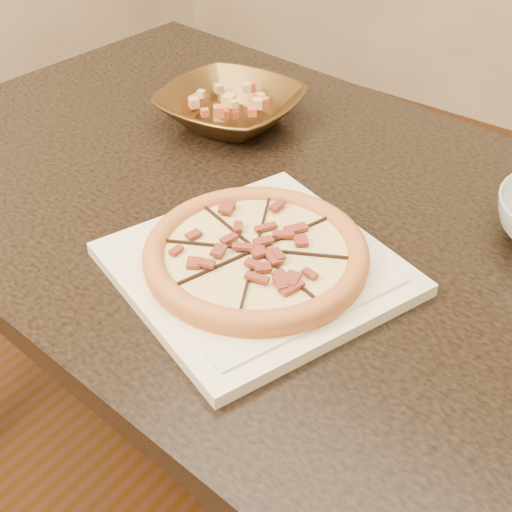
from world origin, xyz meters
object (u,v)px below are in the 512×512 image
(plate, at_px, (256,268))
(dining_table, at_px, (262,251))
(pizza, at_px, (256,254))
(bronze_bowl, at_px, (231,108))

(plate, bearing_deg, dining_table, 124.18)
(plate, xyz_separation_m, pizza, (-0.00, 0.00, 0.02))
(dining_table, bearing_deg, bronze_bowl, 140.43)
(dining_table, xyz_separation_m, bronze_bowl, (-0.19, 0.15, 0.14))
(plate, xyz_separation_m, bronze_bowl, (-0.29, 0.31, 0.02))
(pizza, relative_size, bronze_bowl, 1.22)
(pizza, xyz_separation_m, bronze_bowl, (-0.29, 0.31, -0.00))
(dining_table, xyz_separation_m, pizza, (0.11, -0.16, 0.14))
(dining_table, relative_size, pizza, 4.70)
(dining_table, height_order, bronze_bowl, bronze_bowl)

